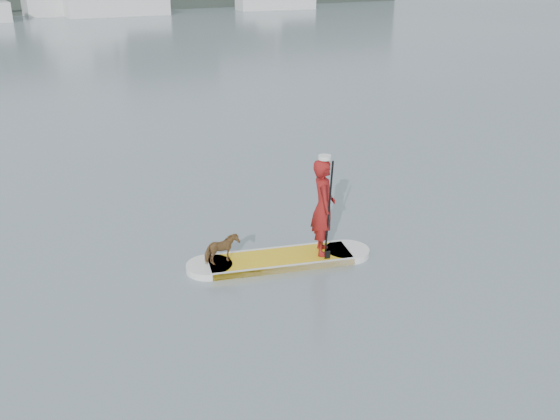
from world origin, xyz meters
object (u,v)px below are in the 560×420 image
paddleboard (280,259)px  sailboat_f (275,1)px  dog (222,249)px  sailboat_e (116,5)px  paddler (323,207)px

paddleboard → sailboat_f: size_ratio=0.28×
dog → sailboat_e: (11.03, 49.17, 0.55)m
sailboat_e → sailboat_f: size_ratio=1.11×
sailboat_f → sailboat_e: bearing=-177.6°
paddler → dog: (-1.74, 0.45, -0.61)m
paddler → sailboat_e: size_ratio=0.13×
sailboat_e → sailboat_f: 15.67m
paddleboard → sailboat_e: 50.44m
dog → sailboat_f: 55.39m
paddler → dog: 1.90m
paddleboard → sailboat_f: bearing=76.6°
paddler → sailboat_f: size_ratio=0.15×
sailboat_f → paddler: bearing=-112.3°
sailboat_e → sailboat_f: sailboat_e is taller
dog → paddler: bearing=-111.1°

